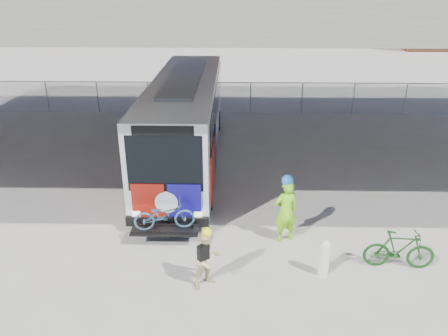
{
  "coord_description": "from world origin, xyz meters",
  "views": [
    {
      "loc": [
        -0.01,
        -13.08,
        7.27
      ],
      "look_at": [
        -0.29,
        0.03,
        1.6
      ],
      "focal_mm": 35.0,
      "sensor_mm": 36.0,
      "label": 1
    }
  ],
  "objects_px": {
    "bollard": "(324,257)",
    "cyclist_tan": "(207,259)",
    "bike_parked": "(399,250)",
    "bus": "(186,113)",
    "cyclist_hivis": "(286,209)"
  },
  "relations": [
    {
      "from": "bus",
      "to": "bike_parked",
      "type": "distance_m",
      "value": 10.17
    },
    {
      "from": "cyclist_hivis",
      "to": "bike_parked",
      "type": "relative_size",
      "value": 1.14
    },
    {
      "from": "bollard",
      "to": "cyclist_tan",
      "type": "relative_size",
      "value": 0.63
    },
    {
      "from": "bus",
      "to": "cyclist_hivis",
      "type": "height_order",
      "value": "bus"
    },
    {
      "from": "cyclist_tan",
      "to": "bike_parked",
      "type": "xyz_separation_m",
      "value": [
        5.15,
        0.87,
        -0.24
      ]
    },
    {
      "from": "bike_parked",
      "to": "bus",
      "type": "bearing_deg",
      "value": 44.87
    },
    {
      "from": "bollard",
      "to": "bike_parked",
      "type": "height_order",
      "value": "bike_parked"
    },
    {
      "from": "bus",
      "to": "bike_parked",
      "type": "height_order",
      "value": "bus"
    },
    {
      "from": "bus",
      "to": "bike_parked",
      "type": "relative_size",
      "value": 6.88
    },
    {
      "from": "bus",
      "to": "cyclist_hivis",
      "type": "relative_size",
      "value": 6.04
    },
    {
      "from": "bollard",
      "to": "cyclist_hivis",
      "type": "height_order",
      "value": "cyclist_hivis"
    },
    {
      "from": "bus",
      "to": "cyclist_hivis",
      "type": "distance_m",
      "value": 7.34
    },
    {
      "from": "bus",
      "to": "bike_parked",
      "type": "bearing_deg",
      "value": -49.58
    },
    {
      "from": "bus",
      "to": "cyclist_tan",
      "type": "distance_m",
      "value": 8.72
    },
    {
      "from": "bus",
      "to": "bollard",
      "type": "distance_m",
      "value": 9.29
    }
  ]
}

